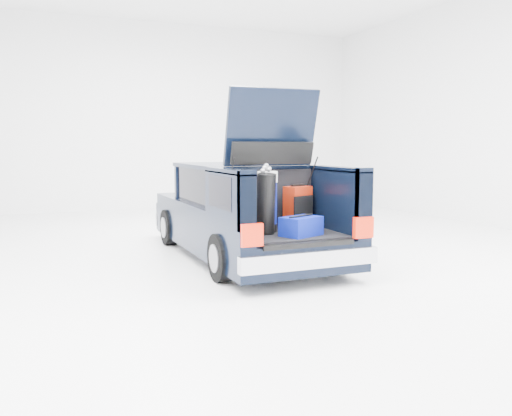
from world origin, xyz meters
name	(u,v)px	position (x,y,z in m)	size (l,w,h in m)	color
ground	(244,257)	(0.00, 0.00, 0.00)	(14.00, 14.00, 0.00)	white
car	(241,213)	(0.00, 0.11, 0.67)	(1.87, 4.65, 2.47)	black
red_suitcase	(298,207)	(0.38, -1.09, 0.88)	(0.41, 0.35, 0.59)	#741303
black_golf_bag	(266,204)	(-0.27, -1.49, 0.99)	(0.26, 0.32, 0.86)	black
blue_golf_bag	(267,201)	(-0.16, -1.28, 1.00)	(0.33, 0.33, 0.89)	black
blue_duffel	(301,226)	(0.08, -1.77, 0.72)	(0.59, 0.49, 0.26)	#040E6D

